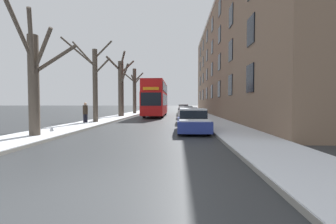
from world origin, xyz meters
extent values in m
plane|color=#303335|center=(0.00, 0.00, 0.00)|extent=(320.00, 320.00, 0.00)
cube|color=gray|center=(-5.23, 53.00, 0.07)|extent=(2.72, 130.00, 0.13)
cube|color=silver|center=(-5.23, 53.00, 0.15)|extent=(2.70, 130.00, 0.03)
cube|color=gray|center=(5.23, 53.00, 0.07)|extent=(2.72, 130.00, 0.13)
cube|color=silver|center=(5.23, 53.00, 0.15)|extent=(2.70, 130.00, 0.03)
cube|color=#7A604C|center=(11.09, 27.38, 7.56)|extent=(9.00, 43.53, 15.11)
cube|color=black|center=(6.56, 10.96, 3.33)|extent=(0.08, 1.40, 1.80)
cube|color=black|center=(6.56, 16.44, 3.33)|extent=(0.08, 1.40, 1.80)
cube|color=black|center=(6.56, 21.91, 3.33)|extent=(0.08, 1.40, 1.80)
cube|color=black|center=(6.56, 27.38, 3.33)|extent=(0.08, 1.40, 1.80)
cube|color=black|center=(6.56, 32.85, 3.33)|extent=(0.08, 1.40, 1.80)
cube|color=black|center=(6.56, 38.33, 3.33)|extent=(0.08, 1.40, 1.80)
cube|color=black|center=(6.56, 43.80, 3.33)|extent=(0.08, 1.40, 1.80)
cube|color=black|center=(6.56, 10.96, 6.35)|extent=(0.08, 1.40, 1.80)
cube|color=black|center=(6.56, 16.44, 6.35)|extent=(0.08, 1.40, 1.80)
cube|color=black|center=(6.56, 21.91, 6.35)|extent=(0.08, 1.40, 1.80)
cube|color=black|center=(6.56, 27.38, 6.35)|extent=(0.08, 1.40, 1.80)
cube|color=black|center=(6.56, 32.85, 6.35)|extent=(0.08, 1.40, 1.80)
cube|color=black|center=(6.56, 38.33, 6.35)|extent=(0.08, 1.40, 1.80)
cube|color=black|center=(6.56, 43.80, 6.35)|extent=(0.08, 1.40, 1.80)
cube|color=black|center=(6.56, 16.44, 9.37)|extent=(0.08, 1.40, 1.80)
cube|color=black|center=(6.56, 21.91, 9.37)|extent=(0.08, 1.40, 1.80)
cube|color=black|center=(6.56, 27.38, 9.37)|extent=(0.08, 1.40, 1.80)
cube|color=black|center=(6.56, 32.85, 9.37)|extent=(0.08, 1.40, 1.80)
cube|color=black|center=(6.56, 38.33, 9.37)|extent=(0.08, 1.40, 1.80)
cube|color=black|center=(6.56, 43.80, 9.37)|extent=(0.08, 1.40, 1.80)
cube|color=black|center=(6.56, 21.91, 12.39)|extent=(0.08, 1.40, 1.80)
cube|color=black|center=(6.56, 27.38, 12.39)|extent=(0.08, 1.40, 1.80)
cube|color=black|center=(6.56, 32.85, 12.39)|extent=(0.08, 1.40, 1.80)
cube|color=black|center=(6.56, 38.33, 12.39)|extent=(0.08, 1.40, 1.80)
cube|color=black|center=(6.56, 43.80, 12.39)|extent=(0.08, 1.40, 1.80)
cube|color=beige|center=(6.55, 27.38, 14.59)|extent=(0.12, 42.66, 0.44)
cylinder|color=#4C4238|center=(-5.08, 6.90, 2.51)|extent=(0.50, 0.50, 5.02)
cylinder|color=#4C4238|center=(-4.79, 5.62, 4.77)|extent=(0.78, 2.70, 2.20)
cylinder|color=#4C4238|center=(-4.59, 6.05, 4.26)|extent=(1.21, 1.91, 2.80)
cylinder|color=#4C4238|center=(-4.24, 7.38, 3.97)|extent=(1.86, 1.16, 1.67)
cylinder|color=#4C4238|center=(-4.39, 6.50, 4.15)|extent=(1.58, 1.02, 1.97)
cylinder|color=#4C4238|center=(-5.01, 14.82, 3.11)|extent=(0.41, 0.41, 6.22)
cylinder|color=#4C4238|center=(-4.28, 14.47, 4.78)|extent=(1.60, 0.85, 1.24)
cylinder|color=#4C4238|center=(-6.01, 14.95, 5.88)|extent=(2.11, 0.43, 2.21)
cylinder|color=#4C4238|center=(-6.12, 14.18, 5.86)|extent=(2.36, 1.45, 2.18)
cylinder|color=#4C4238|center=(-4.36, 15.03, 6.25)|extent=(1.45, 0.60, 1.61)
cylinder|color=#4C4238|center=(-5.09, 23.59, 3.42)|extent=(0.67, 0.67, 6.84)
cylinder|color=#4C4238|center=(-5.72, 22.80, 6.40)|extent=(1.53, 1.83, 1.66)
cylinder|color=#4C4238|center=(-4.37, 22.36, 5.07)|extent=(1.70, 2.69, 2.22)
cylinder|color=#4C4238|center=(-4.69, 22.97, 7.01)|extent=(1.08, 1.50, 1.70)
cylinder|color=#4C4238|center=(-4.57, 24.90, 6.37)|extent=(1.30, 2.83, 2.12)
cylinder|color=#4C4238|center=(-4.85, 31.01, 3.54)|extent=(0.54, 0.54, 7.08)
cylinder|color=#4C4238|center=(-5.60, 30.84, 5.67)|extent=(1.66, 0.54, 1.44)
cylinder|color=#4C4238|center=(-4.95, 30.36, 5.32)|extent=(0.41, 1.45, 1.37)
cylinder|color=#4C4238|center=(-4.60, 31.62, 5.19)|extent=(0.72, 1.40, 1.19)
cylinder|color=#4C4238|center=(-4.17, 30.93, 5.79)|extent=(1.52, 0.35, 1.40)
cube|color=red|center=(-0.96, 25.49, 1.65)|extent=(2.46, 10.76, 2.62)
cube|color=red|center=(-0.96, 25.49, 3.63)|extent=(2.41, 10.54, 1.33)
cube|color=#B31212|center=(-0.96, 25.49, 4.36)|extent=(2.41, 10.54, 0.12)
cube|color=black|center=(-0.96, 25.49, 2.16)|extent=(2.49, 9.46, 1.36)
cube|color=black|center=(-0.96, 25.49, 3.70)|extent=(2.49, 9.46, 1.01)
cube|color=black|center=(-0.96, 20.13, 2.16)|extent=(2.22, 0.06, 1.43)
cube|color=orange|center=(-0.96, 20.12, 3.30)|extent=(1.72, 0.05, 0.32)
cylinder|color=black|center=(-2.02, 22.26, 0.50)|extent=(0.30, 1.01, 1.01)
cylinder|color=black|center=(0.10, 22.26, 0.50)|extent=(0.30, 1.01, 1.01)
cylinder|color=black|center=(-2.02, 28.50, 0.50)|extent=(0.30, 1.01, 1.01)
cylinder|color=black|center=(0.10, 28.50, 0.50)|extent=(0.30, 1.01, 1.01)
cube|color=navy|center=(2.81, 9.72, 0.47)|extent=(1.80, 4.41, 0.61)
cube|color=black|center=(2.81, 9.90, 1.05)|extent=(1.55, 2.21, 0.54)
cube|color=silver|center=(2.81, 9.90, 1.36)|extent=(1.52, 2.10, 0.09)
cube|color=silver|center=(2.81, 8.16, 0.81)|extent=(1.62, 1.15, 0.07)
cylinder|color=black|center=(2.02, 8.40, 0.33)|extent=(0.20, 0.66, 0.66)
cylinder|color=black|center=(3.60, 8.40, 0.33)|extent=(0.20, 0.66, 0.66)
cylinder|color=black|center=(2.02, 11.05, 0.33)|extent=(0.20, 0.66, 0.66)
cylinder|color=black|center=(3.60, 11.05, 0.33)|extent=(0.20, 0.66, 0.66)
cube|color=slate|center=(2.81, 15.47, 0.46)|extent=(1.73, 4.08, 0.58)
cube|color=black|center=(2.81, 15.63, 1.03)|extent=(1.49, 2.04, 0.57)
cube|color=silver|center=(2.81, 15.63, 1.35)|extent=(1.46, 1.94, 0.06)
cube|color=silver|center=(2.81, 14.02, 0.77)|extent=(1.56, 1.06, 0.05)
cylinder|color=black|center=(2.05, 14.24, 0.32)|extent=(0.20, 0.64, 0.64)
cylinder|color=black|center=(3.57, 14.24, 0.32)|extent=(0.20, 0.64, 0.64)
cylinder|color=black|center=(2.05, 16.69, 0.32)|extent=(0.20, 0.64, 0.64)
cylinder|color=black|center=(3.57, 16.69, 0.32)|extent=(0.20, 0.64, 0.64)
cube|color=slate|center=(2.81, 21.69, 0.46)|extent=(1.68, 4.05, 0.57)
cube|color=black|center=(2.81, 21.85, 1.03)|extent=(1.45, 2.02, 0.59)
cube|color=silver|center=(2.81, 21.85, 1.37)|extent=(1.41, 1.92, 0.09)
cube|color=silver|center=(2.81, 20.25, 0.78)|extent=(1.51, 1.06, 0.07)
cylinder|color=black|center=(2.08, 20.48, 0.34)|extent=(0.20, 0.67, 0.67)
cylinder|color=black|center=(3.54, 20.48, 0.34)|extent=(0.20, 0.67, 0.67)
cylinder|color=black|center=(2.08, 22.91, 0.34)|extent=(0.20, 0.67, 0.67)
cylinder|color=black|center=(3.54, 22.91, 0.34)|extent=(0.20, 0.67, 0.67)
cube|color=#9EA3AD|center=(2.81, 27.81, 0.45)|extent=(1.81, 4.13, 0.56)
cube|color=black|center=(2.81, 27.97, 0.97)|extent=(1.56, 2.07, 0.48)
cube|color=silver|center=(2.81, 27.97, 1.26)|extent=(1.52, 1.96, 0.08)
cube|color=silver|center=(2.81, 26.34, 0.77)|extent=(1.63, 1.08, 0.06)
cylinder|color=black|center=(2.01, 26.57, 0.32)|extent=(0.20, 0.63, 0.63)
cylinder|color=black|center=(3.61, 26.57, 0.32)|extent=(0.20, 0.63, 0.63)
cylinder|color=black|center=(2.01, 29.05, 0.32)|extent=(0.20, 0.63, 0.63)
cylinder|color=black|center=(3.61, 29.05, 0.32)|extent=(0.20, 0.63, 0.63)
cube|color=black|center=(2.81, 33.38, 0.53)|extent=(1.79, 4.05, 0.71)
cube|color=black|center=(2.81, 33.54, 1.17)|extent=(1.54, 2.02, 0.58)
cube|color=silver|center=(2.81, 33.54, 1.50)|extent=(1.50, 1.92, 0.07)
cube|color=silver|center=(2.81, 31.95, 0.91)|extent=(1.61, 1.06, 0.05)
cylinder|color=black|center=(2.02, 32.17, 0.31)|extent=(0.20, 0.62, 0.62)
cylinder|color=black|center=(3.59, 32.17, 0.31)|extent=(0.20, 0.62, 0.62)
cylinder|color=black|center=(2.02, 34.60, 0.31)|extent=(0.20, 0.62, 0.62)
cylinder|color=black|center=(3.59, 34.60, 0.31)|extent=(0.20, 0.62, 0.62)
cylinder|color=black|center=(-5.66, 14.09, 0.42)|extent=(0.18, 0.18, 0.83)
cylinder|color=black|center=(-5.55, 14.22, 0.42)|extent=(0.18, 0.18, 0.83)
cylinder|color=#2D2319|center=(-5.61, 14.16, 1.20)|extent=(0.39, 0.39, 0.73)
sphere|color=tan|center=(-5.61, 14.16, 1.68)|extent=(0.23, 0.23, 0.23)
camera|label=1|loc=(1.95, -3.75, 1.73)|focal=24.00mm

